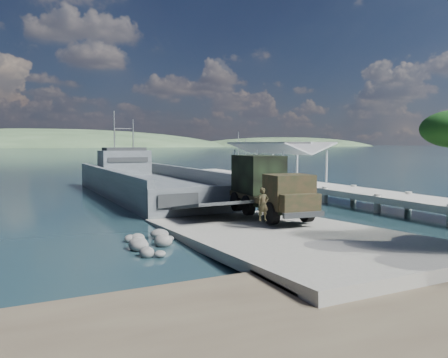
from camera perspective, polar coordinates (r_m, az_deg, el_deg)
ground at (r=24.05m, az=6.81°, el=-7.63°), size 1400.00×1400.00×0.00m
boat_ramp at (r=23.18m, az=8.16°, el=-7.48°), size 10.00×18.00×0.50m
shoreline_rocks at (r=21.88m, az=-7.89°, el=-8.89°), size 3.20×5.60×0.90m
distant_headlands at (r=583.14m, az=-19.84°, el=3.94°), size 1000.00×240.00×48.00m
pier at (r=46.46m, az=7.79°, el=0.32°), size 6.40×44.00×6.10m
landing_craft at (r=43.23m, az=-9.91°, el=-1.13°), size 8.51×32.20×9.53m
military_truck at (r=27.95m, az=5.70°, el=-0.91°), size 3.37×8.44×3.81m
soldier at (r=24.03m, az=5.12°, el=-4.22°), size 0.68×0.47×1.81m
sailboat_near at (r=61.61m, az=1.95°, el=0.29°), size 2.29×5.84×6.92m
sailboat_far at (r=62.72m, az=2.87°, el=0.31°), size 2.36×5.08×5.96m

